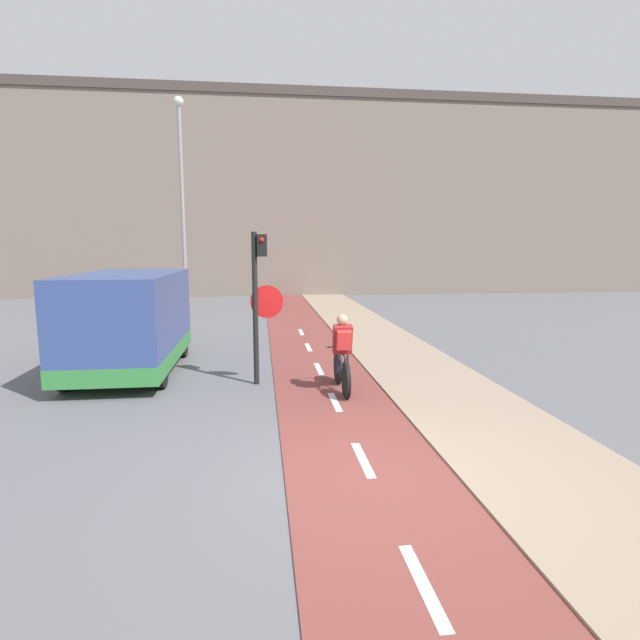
# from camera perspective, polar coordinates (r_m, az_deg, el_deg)

# --- Properties ---
(ground_plane) EXTENTS (120.00, 120.00, 0.00)m
(ground_plane) POSITION_cam_1_polar(r_m,az_deg,el_deg) (6.49, 5.85, -17.54)
(ground_plane) COLOR #5B5B60
(bike_lane) EXTENTS (2.12, 60.00, 0.02)m
(bike_lane) POSITION_cam_1_polar(r_m,az_deg,el_deg) (6.49, 5.84, -17.44)
(bike_lane) COLOR brown
(bike_lane) RESTS_ON ground_plane
(sidewalk_strip) EXTENTS (2.40, 60.00, 0.05)m
(sidewalk_strip) POSITION_cam_1_polar(r_m,az_deg,el_deg) (7.28, 24.14, -15.04)
(sidewalk_strip) COLOR gray
(sidewalk_strip) RESTS_ON ground_plane
(building_row_background) EXTENTS (60.00, 5.20, 11.51)m
(building_row_background) POSITION_cam_1_polar(r_m,az_deg,el_deg) (31.35, -4.56, 13.77)
(building_row_background) COLOR slate
(building_row_background) RESTS_ON ground_plane
(traffic_light_pole) EXTENTS (0.67, 0.25, 3.12)m
(traffic_light_pole) POSITION_cam_1_polar(r_m,az_deg,el_deg) (10.18, -6.96, 3.30)
(traffic_light_pole) COLOR black
(traffic_light_pole) RESTS_ON ground_plane
(street_lamp_far) EXTENTS (0.36, 0.36, 8.26)m
(street_lamp_far) POSITION_cam_1_polar(r_m,az_deg,el_deg) (19.96, -15.50, 14.14)
(street_lamp_far) COLOR gray
(street_lamp_far) RESTS_ON ground_plane
(cyclist_near) EXTENTS (0.46, 1.71, 1.54)m
(cyclist_near) POSITION_cam_1_polar(r_m,az_deg,el_deg) (9.76, 2.56, -4.07)
(cyclist_near) COLOR black
(cyclist_near) RESTS_ON ground_plane
(van) EXTENTS (2.06, 4.48, 2.24)m
(van) POSITION_cam_1_polar(r_m,az_deg,el_deg) (12.02, -20.92, -0.40)
(van) COLOR #334784
(van) RESTS_ON ground_plane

